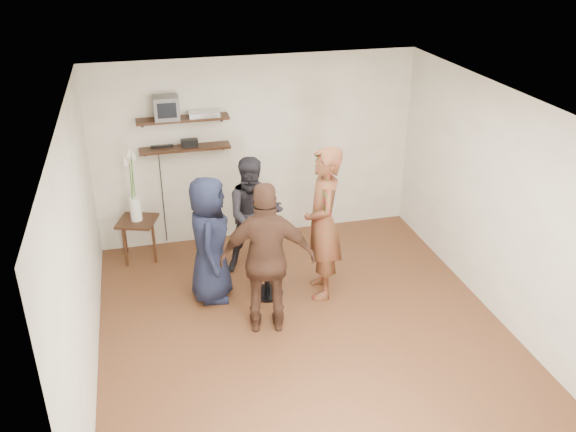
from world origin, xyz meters
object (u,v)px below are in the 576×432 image
(crt_monitor, at_px, (166,107))
(dvd_deck, at_px, (204,114))
(radio, at_px, (189,143))
(drinks_table, at_px, (267,253))
(person_navy, at_px, (209,240))
(person_plaid, at_px, (323,224))
(side_table, at_px, (138,226))
(person_brown, at_px, (268,259))
(person_dark, at_px, (254,215))

(crt_monitor, relative_size, dvd_deck, 0.80)
(radio, xyz_separation_m, drinks_table, (0.69, -1.54, -0.93))
(person_navy, bearing_deg, person_plaid, -89.28)
(crt_monitor, distance_m, side_table, 1.64)
(radio, bearing_deg, drinks_table, -65.69)
(person_plaid, relative_size, person_brown, 1.07)
(crt_monitor, xyz_separation_m, person_brown, (0.83, -2.20, -1.13))
(person_dark, height_order, person_navy, person_navy)
(person_brown, bearing_deg, person_plaid, -133.96)
(person_plaid, xyz_separation_m, person_brown, (-0.80, -0.55, -0.06))
(person_navy, distance_m, person_brown, 0.95)
(person_dark, xyz_separation_m, person_brown, (-0.12, -1.33, 0.11))
(crt_monitor, relative_size, person_dark, 0.21)
(drinks_table, bearing_deg, person_brown, -101.26)
(dvd_deck, xyz_separation_m, person_dark, (0.47, -0.86, -1.12))
(dvd_deck, bearing_deg, person_plaid, -55.20)
(dvd_deck, height_order, person_dark, dvd_deck)
(radio, height_order, person_navy, person_navy)
(crt_monitor, bearing_deg, person_dark, -42.45)
(crt_monitor, xyz_separation_m, person_dark, (0.95, -0.86, -1.24))
(dvd_deck, distance_m, side_table, 1.75)
(crt_monitor, relative_size, drinks_table, 0.35)
(side_table, bearing_deg, dvd_deck, 11.60)
(side_table, xyz_separation_m, person_brown, (1.35, -1.99, 0.41))
(crt_monitor, bearing_deg, person_plaid, -45.40)
(crt_monitor, bearing_deg, side_table, -158.55)
(person_navy, bearing_deg, side_table, 44.86)
(crt_monitor, bearing_deg, radio, 0.00)
(drinks_table, distance_m, person_dark, 0.70)
(dvd_deck, bearing_deg, crt_monitor, 180.00)
(person_dark, bearing_deg, drinks_table, -90.00)
(drinks_table, bearing_deg, person_navy, 169.36)
(side_table, distance_m, person_plaid, 2.63)
(crt_monitor, xyz_separation_m, drinks_table, (0.96, -1.54, -1.43))
(radio, distance_m, person_navy, 1.59)
(radio, bearing_deg, person_brown, -75.62)
(drinks_table, xyz_separation_m, person_brown, (-0.13, -0.66, 0.30))
(dvd_deck, xyz_separation_m, drinks_table, (0.48, -1.54, -1.31))
(person_plaid, bearing_deg, person_navy, -90.72)
(radio, distance_m, person_dark, 1.33)
(person_dark, bearing_deg, person_navy, -140.84)
(person_navy, bearing_deg, person_dark, -39.16)
(drinks_table, xyz_separation_m, person_plaid, (0.66, -0.11, 0.36))
(radio, relative_size, person_dark, 0.14)
(radio, distance_m, person_plaid, 2.21)
(drinks_table, bearing_deg, crt_monitor, 121.93)
(crt_monitor, height_order, person_navy, crt_monitor)
(crt_monitor, relative_size, person_navy, 0.20)
(crt_monitor, height_order, person_brown, crt_monitor)
(dvd_deck, bearing_deg, person_dark, -61.64)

